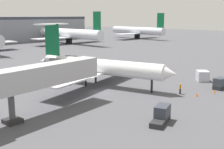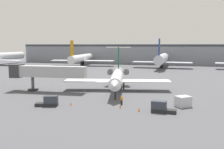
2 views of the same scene
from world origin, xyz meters
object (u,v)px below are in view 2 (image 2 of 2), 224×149
baggage_tug_lead (49,101)px  baggage_tug_trailing (161,107)px  ground_crew_marshaller (122,100)px  traffic_cone_mid (71,104)px  cargo_container_uld (183,101)px  traffic_cone_far (139,110)px  traffic_cone_near (120,107)px  parked_airliner_centre (162,59)px  jet_bridge (44,72)px  regional_jet (117,76)px  parked_airliner_west_mid (82,58)px

baggage_tug_lead → baggage_tug_trailing: size_ratio=1.03×
ground_crew_marshaller → traffic_cone_mid: 9.37m
cargo_container_uld → baggage_tug_trailing: bearing=-126.4°
traffic_cone_far → traffic_cone_near: bearing=160.4°
ground_crew_marshaller → baggage_tug_trailing: 8.18m
baggage_tug_trailing → parked_airliner_centre: (-5.08, 79.12, 3.60)m
baggage_tug_lead → traffic_cone_mid: bearing=23.4°
jet_bridge → traffic_cone_near: bearing=-27.0°
regional_jet → baggage_tug_lead: 20.33m
traffic_cone_far → parked_airliner_west_mid: 92.06m
regional_jet → ground_crew_marshaller: bearing=-72.9°
traffic_cone_far → jet_bridge: bearing=154.0°
traffic_cone_far → parked_airliner_centre: (-1.52, 79.51, 4.17)m
traffic_cone_far → parked_airliner_west_mid: bearing=117.8°
regional_jet → baggage_tug_trailing: size_ratio=6.59×
baggage_tug_lead → baggage_tug_trailing: same height
ground_crew_marshaller → traffic_cone_near: 2.67m
jet_bridge → ground_crew_marshaller: size_ratio=11.08×
parked_airliner_centre → ground_crew_marshaller: bearing=-91.8°
regional_jet → traffic_cone_near: regional_jet is taller
baggage_tug_lead → traffic_cone_mid: 3.94m
ground_crew_marshaller → cargo_container_uld: bearing=7.3°
traffic_cone_mid → baggage_tug_trailing: bearing=-2.0°
traffic_cone_near → parked_airliner_west_mid: 89.36m
parked_airliner_west_mid → ground_crew_marshaller: bearing=-63.3°
jet_bridge → parked_airliner_centre: parked_airliner_centre is taller
ground_crew_marshaller → parked_airliner_west_mid: parked_airliner_west_mid is taller
cargo_container_uld → traffic_cone_near: cargo_container_uld is taller
ground_crew_marshaller → traffic_cone_near: bearing=-82.1°
jet_bridge → baggage_tug_trailing: jet_bridge is taller
jet_bridge → cargo_container_uld: (31.89, -6.86, -3.75)m
parked_airliner_west_mid → parked_airliner_centre: size_ratio=1.20×
regional_jet → parked_airliner_west_mid: 72.38m
ground_crew_marshaller → traffic_cone_mid: size_ratio=3.07×
regional_jet → cargo_container_uld: bearing=-39.5°
traffic_cone_near → parked_airliner_west_mid: parked_airliner_west_mid is taller
jet_bridge → baggage_tug_lead: (8.42, -12.67, -3.87)m
baggage_tug_lead → parked_airliner_west_mid: 86.21m
regional_jet → parked_airliner_west_mid: bearing=118.6°
regional_jet → traffic_cone_far: 19.89m
traffic_cone_near → traffic_cone_mid: same height
baggage_tug_trailing → parked_airliner_centre: bearing=93.7°
jet_bridge → traffic_cone_far: bearing=-26.0°
ground_crew_marshaller → parked_airliner_west_mid: size_ratio=0.04×
ground_crew_marshaller → baggage_tug_trailing: baggage_tug_trailing is taller
traffic_cone_mid → traffic_cone_far: 12.80m
traffic_cone_far → baggage_tug_trailing: bearing=6.3°
baggage_tug_lead → jet_bridge: bearing=123.6°
cargo_container_uld → traffic_cone_near: (-10.62, -3.99, -0.68)m
baggage_tug_lead → regional_jet: bearing=66.1°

